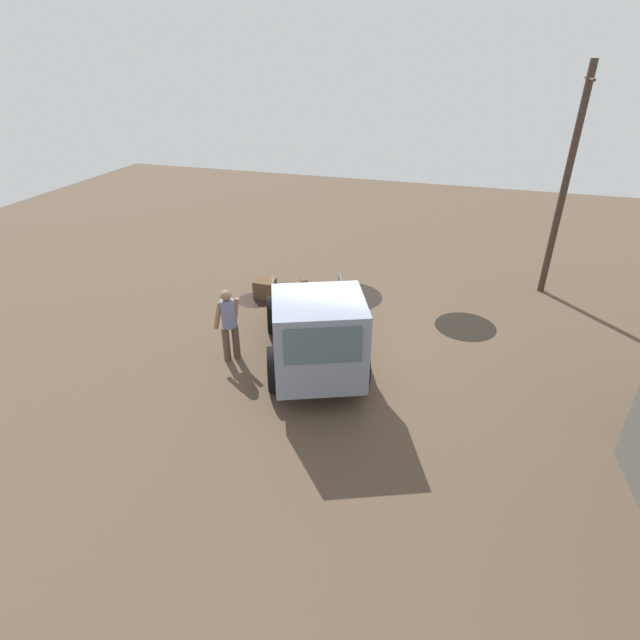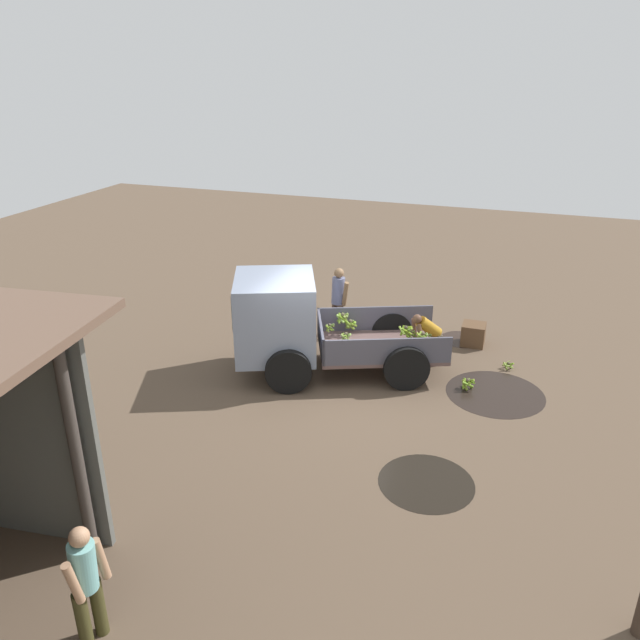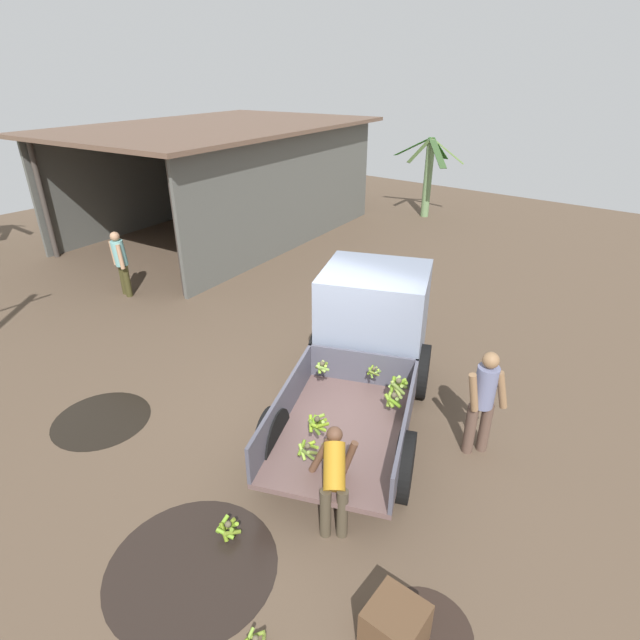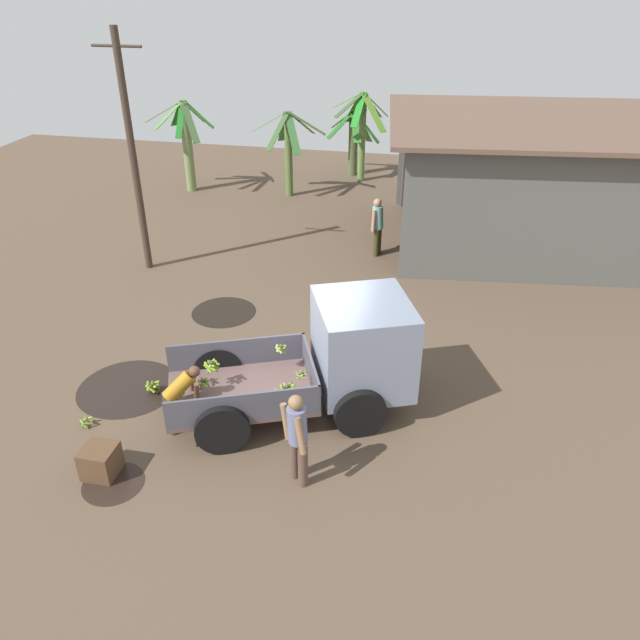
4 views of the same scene
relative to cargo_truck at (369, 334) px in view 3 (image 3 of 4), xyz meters
name	(u,v)px [view 3 (image 3 of 4)]	position (x,y,z in m)	size (l,w,h in m)	color
ground	(327,408)	(-0.88, 0.24, -1.16)	(36.00, 36.00, 0.00)	brown
mud_patch_0	(424,632)	(-3.29, -2.89, -1.16)	(1.02, 1.02, 0.01)	black
mud_patch_1	(192,567)	(-4.29, -0.39, -1.16)	(2.01, 2.01, 0.01)	black
mud_patch_2	(102,420)	(-3.46, 2.98, -1.16)	(1.57, 1.57, 0.01)	black
cargo_truck	(369,334)	(0.00, 0.00, 0.00)	(4.81, 3.36, 2.18)	brown
warehouse_shed	(230,154)	(5.56, 9.37, 1.48)	(11.25, 7.98, 3.63)	#575852
banana_palm_2	(428,176)	(11.43, 4.82, 0.42)	(2.35, 2.93, 2.96)	#688856
person_foreground_visitor	(483,399)	(-0.33, -2.19, -0.20)	(0.56, 0.56, 1.74)	brown
person_worker_loading	(334,478)	(-2.72, -1.29, -0.42)	(0.77, 0.79, 1.25)	#453C2C
person_bystander_near_shed	(121,261)	(-0.26, 7.22, -0.23)	(0.39, 0.62, 1.68)	#3C381B
banana_bunch_on_ground_1	(228,528)	(-3.72, -0.41, -1.02)	(0.29, 0.30, 0.25)	brown
wooden_crate_0	(395,627)	(-3.58, -2.69, -0.90)	(0.54, 0.54, 0.53)	brown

